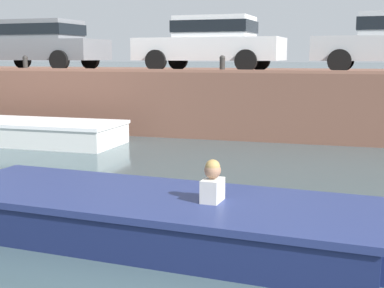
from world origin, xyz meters
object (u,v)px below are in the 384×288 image
at_px(car_leftmost_grey, 41,43).
at_px(car_left_inner_white, 211,41).
at_px(mooring_bollard_mid, 222,63).
at_px(mooring_bollard_west, 25,62).
at_px(boat_moored_west_white, 11,131).
at_px(motorboat_passing, 170,219).

bearing_deg(car_leftmost_grey, car_left_inner_white, -0.00).
xyz_separation_m(car_leftmost_grey, car_left_inner_white, (5.64, -0.00, -0.00)).
height_order(car_leftmost_grey, mooring_bollard_mid, car_leftmost_grey).
bearing_deg(car_left_inner_white, mooring_bollard_west, -164.23).
xyz_separation_m(boat_moored_west_white, car_left_inner_white, (4.31, 3.57, 2.31)).
height_order(car_left_inner_white, mooring_bollard_west, car_left_inner_white).
distance_m(boat_moored_west_white, car_left_inner_white, 6.06).
distance_m(motorboat_passing, car_leftmost_grey, 12.33).
bearing_deg(mooring_bollard_west, mooring_bollard_mid, 0.00).
xyz_separation_m(motorboat_passing, mooring_bollard_mid, (-1.35, 7.89, 1.72)).
relative_size(boat_moored_west_white, mooring_bollard_mid, 14.13).
bearing_deg(motorboat_passing, car_left_inner_white, 102.29).
xyz_separation_m(motorboat_passing, car_leftmost_grey, (-7.67, 9.36, 2.32)).
xyz_separation_m(car_left_inner_white, mooring_bollard_west, (-5.22, -1.48, -0.61)).
bearing_deg(motorboat_passing, car_leftmost_grey, 129.34).
relative_size(car_leftmost_grey, mooring_bollard_west, 9.71).
bearing_deg(mooring_bollard_west, motorboat_passing, -47.36).
bearing_deg(motorboat_passing, mooring_bollard_west, 132.64).
distance_m(car_leftmost_grey, mooring_bollard_mid, 6.53).
distance_m(motorboat_passing, mooring_bollard_west, 10.86).
distance_m(mooring_bollard_west, mooring_bollard_mid, 5.92).
relative_size(car_left_inner_white, mooring_bollard_mid, 9.57).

